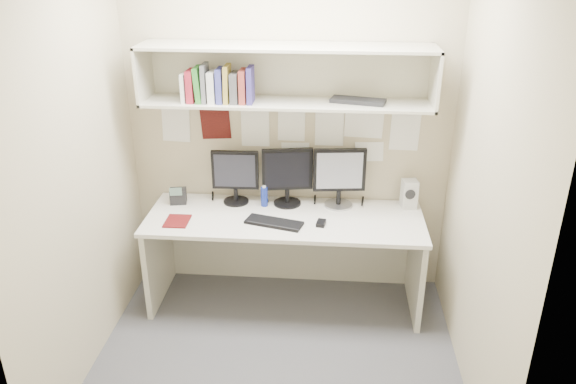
# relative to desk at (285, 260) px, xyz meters

# --- Properties ---
(floor) EXTENTS (2.40, 2.00, 0.01)m
(floor) POSITION_rel_desk_xyz_m (0.00, -0.65, -0.37)
(floor) COLOR #49484E
(floor) RESTS_ON ground
(wall_back) EXTENTS (2.40, 0.02, 2.60)m
(wall_back) POSITION_rel_desk_xyz_m (0.00, 0.35, 0.93)
(wall_back) COLOR #B8AB8C
(wall_back) RESTS_ON ground
(wall_front) EXTENTS (2.40, 0.02, 2.60)m
(wall_front) POSITION_rel_desk_xyz_m (0.00, -1.65, 0.93)
(wall_front) COLOR #B8AB8C
(wall_front) RESTS_ON ground
(wall_left) EXTENTS (0.02, 2.00, 2.60)m
(wall_left) POSITION_rel_desk_xyz_m (-1.20, -0.65, 0.93)
(wall_left) COLOR #B8AB8C
(wall_left) RESTS_ON ground
(wall_right) EXTENTS (0.02, 2.00, 2.60)m
(wall_right) POSITION_rel_desk_xyz_m (1.20, -0.65, 0.93)
(wall_right) COLOR #B8AB8C
(wall_right) RESTS_ON ground
(desk) EXTENTS (2.00, 0.70, 0.73)m
(desk) POSITION_rel_desk_xyz_m (0.00, 0.00, 0.00)
(desk) COLOR silver
(desk) RESTS_ON floor
(overhead_hutch) EXTENTS (2.00, 0.38, 0.40)m
(overhead_hutch) POSITION_rel_desk_xyz_m (0.00, 0.21, 1.35)
(overhead_hutch) COLOR beige
(overhead_hutch) RESTS_ON wall_back
(pinned_papers) EXTENTS (1.92, 0.01, 0.48)m
(pinned_papers) POSITION_rel_desk_xyz_m (0.00, 0.34, 0.88)
(pinned_papers) COLOR white
(pinned_papers) RESTS_ON wall_back
(monitor_left) EXTENTS (0.35, 0.19, 0.41)m
(monitor_left) POSITION_rel_desk_xyz_m (-0.39, 0.22, 0.59)
(monitor_left) COLOR black
(monitor_left) RESTS_ON desk
(monitor_center) EXTENTS (0.38, 0.21, 0.44)m
(monitor_center) POSITION_rel_desk_xyz_m (-0.00, 0.22, 0.60)
(monitor_center) COLOR black
(monitor_center) RESTS_ON desk
(monitor_right) EXTENTS (0.39, 0.21, 0.45)m
(monitor_right) POSITION_rel_desk_xyz_m (0.39, 0.22, 0.61)
(monitor_right) COLOR #A5A5AA
(monitor_right) RESTS_ON desk
(keyboard) EXTENTS (0.43, 0.25, 0.02)m
(keyboard) POSITION_rel_desk_xyz_m (-0.07, -0.13, 0.37)
(keyboard) COLOR black
(keyboard) RESTS_ON desk
(mouse) EXTENTS (0.07, 0.10, 0.03)m
(mouse) POSITION_rel_desk_xyz_m (0.26, -0.12, 0.38)
(mouse) COLOR black
(mouse) RESTS_ON desk
(speaker) EXTENTS (0.12, 0.13, 0.22)m
(speaker) POSITION_rel_desk_xyz_m (0.91, 0.23, 0.47)
(speaker) COLOR beige
(speaker) RESTS_ON desk
(blue_bottle) EXTENTS (0.05, 0.05, 0.16)m
(blue_bottle) POSITION_rel_desk_xyz_m (-0.17, 0.16, 0.44)
(blue_bottle) COLOR navy
(blue_bottle) RESTS_ON desk
(maroon_notebook) EXTENTS (0.17, 0.20, 0.01)m
(maroon_notebook) POSITION_rel_desk_xyz_m (-0.75, -0.15, 0.37)
(maroon_notebook) COLOR #550E0F
(maroon_notebook) RESTS_ON desk
(desk_phone) EXTENTS (0.14, 0.13, 0.15)m
(desk_phone) POSITION_rel_desk_xyz_m (-0.83, 0.16, 0.42)
(desk_phone) COLOR black
(desk_phone) RESTS_ON desk
(book_stack) EXTENTS (0.49, 0.16, 0.26)m
(book_stack) POSITION_rel_desk_xyz_m (-0.46, 0.10, 1.29)
(book_stack) COLOR silver
(book_stack) RESTS_ON overhead_hutch
(hutch_tray) EXTENTS (0.39, 0.22, 0.03)m
(hutch_tray) POSITION_rel_desk_xyz_m (0.49, 0.16, 1.19)
(hutch_tray) COLOR black
(hutch_tray) RESTS_ON overhead_hutch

